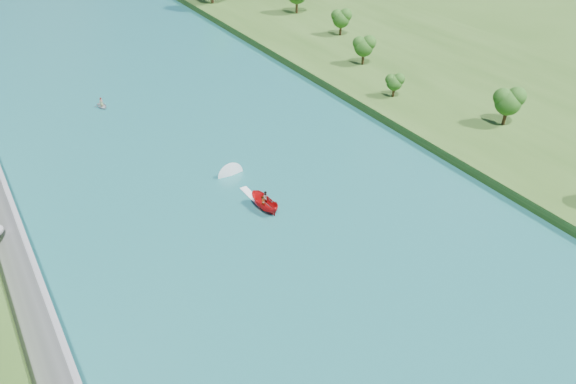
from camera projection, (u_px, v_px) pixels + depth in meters
ground at (327, 285)px, 56.00m from camera, size 260.00×260.00×0.00m
river_water at (235, 190)px, 70.10m from camera, size 55.00×240.00×0.10m
berm_east at (505, 98)px, 91.41m from camera, size 44.00×240.00×1.50m
riprap_bank at (12, 253)px, 57.33m from camera, size 3.92×236.00×4.29m
trees_east at (369, 43)px, 98.32m from camera, size 18.85×142.63×11.32m
motorboat at (260, 199)px, 67.13m from camera, size 3.60×19.16×2.15m
raft at (102, 105)px, 89.88m from camera, size 2.08×2.75×1.65m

